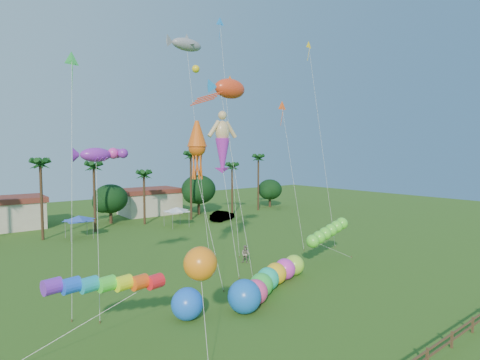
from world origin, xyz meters
TOP-DOWN VIEW (x-y plane):
  - ground at (0.00, 0.00)m, footprint 160.00×160.00m
  - tree_line at (3.57, 44.00)m, footprint 69.46×8.91m
  - buildings_row at (-3.09, 50.00)m, footprint 35.00×7.00m
  - tent_row at (-6.00, 36.33)m, footprint 31.00×4.00m
  - fence at (0.00, -6.00)m, footprint 36.12×0.12m
  - car_b at (16.69, 36.03)m, footprint 5.37×3.49m
  - spectator_b at (4.24, 14.47)m, footprint 1.09×1.13m
  - caterpillar_inflatable at (0.39, 6.92)m, footprint 11.35×6.14m
  - blue_ball at (-7.13, 6.72)m, footprint 2.18×2.18m
  - rainbow_tube at (-11.62, 5.48)m, footprint 9.47×2.26m
  - green_worm at (8.12, 8.89)m, footprint 9.90×3.78m
  - orange_ball_kite at (-9.04, 1.95)m, footprint 2.37×2.80m
  - merman_kite at (1.30, 14.36)m, footprint 2.56×4.38m
  - fish_kite at (1.87, 13.92)m, footprint 5.21×5.62m
  - shark_kite at (2.34, 22.65)m, footprint 5.20×7.62m
  - squid_kite at (-2.08, 13.48)m, footprint 1.88×5.13m
  - lobster_kite at (-10.78, 13.59)m, footprint 4.31×5.37m
  - delta_kite_red at (12.78, 17.94)m, footprint 1.40×4.17m
  - delta_kite_yellow at (17.01, 17.49)m, footprint 1.14×4.96m
  - delta_kite_green at (-11.85, 15.26)m, footprint 2.26×4.42m
  - delta_kite_blue at (5.11, 20.00)m, footprint 1.16×3.84m

SIDE VIEW (x-z plane):
  - ground at x=0.00m, z-range 0.00..0.00m
  - fence at x=0.00m, z-range 0.11..1.11m
  - car_b at x=16.69m, z-range 0.00..1.67m
  - spectator_b at x=4.24m, z-range 0.00..1.84m
  - caterpillar_inflatable at x=0.39m, z-range -0.19..2.20m
  - blue_ball at x=-7.13m, z-range 0.00..2.18m
  - buildings_row at x=-3.09m, z-range 0.00..4.00m
  - tent_row at x=-6.00m, z-range 2.45..3.05m
  - green_worm at x=8.12m, z-range 1.00..4.53m
  - rainbow_tube at x=-11.62m, z-range 1.58..5.61m
  - tree_line at x=3.57m, z-range -1.22..9.78m
  - orange_ball_kite at x=-9.04m, z-range 2.20..8.45m
  - lobster_kite at x=-10.78m, z-range 5.19..17.09m
  - squid_kite at x=-2.08m, z-range 4.63..18.86m
  - merman_kite at x=1.30m, z-range 4.54..19.30m
  - delta_kite_red at x=12.78m, z-range 7.94..25.58m
  - fish_kite at x=1.87m, z-range 8.16..26.55m
  - delta_kite_green at x=-11.85m, z-range 8.53..27.39m
  - shark_kite at x=2.34m, z-range 11.28..35.64m
  - delta_kite_yellow at x=17.01m, z-range 11.49..36.90m
  - delta_kite_blue at x=5.11m, z-range 11.96..38.35m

